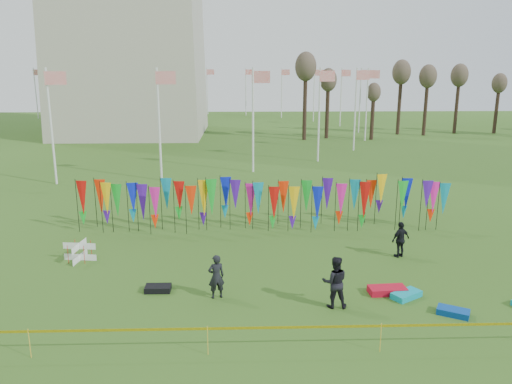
{
  "coord_description": "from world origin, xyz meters",
  "views": [
    {
      "loc": [
        -0.98,
        -14.77,
        7.95
      ],
      "look_at": [
        -0.33,
        6.0,
        2.78
      ],
      "focal_mm": 35.0,
      "sensor_mm": 36.0,
      "label": 1
    }
  ],
  "objects_px": {
    "box_kite": "(80,252)",
    "kite_bag_red": "(387,290)",
    "person_mid": "(335,282)",
    "person_left": "(216,277)",
    "kite_bag_black": "(158,288)",
    "person_right": "(401,239)",
    "kite_bag_blue": "(453,312)",
    "kite_bag_turquoise": "(406,295)"
  },
  "relations": [
    {
      "from": "box_kite",
      "to": "kite_bag_red",
      "type": "relative_size",
      "value": 0.6
    },
    {
      "from": "person_mid",
      "to": "kite_bag_red",
      "type": "relative_size",
      "value": 1.35
    },
    {
      "from": "person_left",
      "to": "kite_bag_black",
      "type": "xyz_separation_m",
      "value": [
        -2.17,
        0.59,
        -0.7
      ]
    },
    {
      "from": "person_mid",
      "to": "kite_bag_red",
      "type": "bearing_deg",
      "value": -152.77
    },
    {
      "from": "person_right",
      "to": "kite_bag_red",
      "type": "xyz_separation_m",
      "value": [
        -1.57,
        -3.58,
        -0.67
      ]
    },
    {
      "from": "person_right",
      "to": "person_mid",
      "type": "bearing_deg",
      "value": 24.6
    },
    {
      "from": "person_right",
      "to": "kite_bag_black",
      "type": "relative_size",
      "value": 1.69
    },
    {
      "from": "kite_bag_blue",
      "to": "kite_bag_turquoise",
      "type": "bearing_deg",
      "value": 131.04
    },
    {
      "from": "kite_bag_turquoise",
      "to": "kite_bag_blue",
      "type": "distance_m",
      "value": 1.74
    },
    {
      "from": "box_kite",
      "to": "person_mid",
      "type": "relative_size",
      "value": 0.44
    },
    {
      "from": "kite_bag_turquoise",
      "to": "person_mid",
      "type": "bearing_deg",
      "value": -167.61
    },
    {
      "from": "box_kite",
      "to": "kite_bag_black",
      "type": "distance_m",
      "value": 4.91
    },
    {
      "from": "kite_bag_blue",
      "to": "kite_bag_red",
      "type": "height_order",
      "value": "kite_bag_red"
    },
    {
      "from": "person_right",
      "to": "kite_bag_black",
      "type": "height_order",
      "value": "person_right"
    },
    {
      "from": "box_kite",
      "to": "kite_bag_black",
      "type": "height_order",
      "value": "box_kite"
    },
    {
      "from": "kite_bag_red",
      "to": "person_mid",
      "type": "bearing_deg",
      "value": -155.69
    },
    {
      "from": "box_kite",
      "to": "person_left",
      "type": "distance_m",
      "value": 7.03
    },
    {
      "from": "person_mid",
      "to": "kite_bag_red",
      "type": "distance_m",
      "value": 2.46
    },
    {
      "from": "person_right",
      "to": "kite_bag_red",
      "type": "distance_m",
      "value": 3.96
    },
    {
      "from": "box_kite",
      "to": "kite_bag_red",
      "type": "bearing_deg",
      "value": -16.4
    },
    {
      "from": "box_kite",
      "to": "person_mid",
      "type": "bearing_deg",
      "value": -24.36
    },
    {
      "from": "person_mid",
      "to": "kite_bag_black",
      "type": "bearing_deg",
      "value": -9.84
    },
    {
      "from": "person_right",
      "to": "person_left",
      "type": "bearing_deg",
      "value": -0.59
    },
    {
      "from": "person_mid",
      "to": "person_right",
      "type": "distance_m",
      "value": 5.85
    },
    {
      "from": "kite_bag_turquoise",
      "to": "kite_bag_black",
      "type": "distance_m",
      "value": 8.97
    },
    {
      "from": "person_mid",
      "to": "kite_bag_turquoise",
      "type": "bearing_deg",
      "value": -164.68
    },
    {
      "from": "person_right",
      "to": "box_kite",
      "type": "bearing_deg",
      "value": -26.23
    },
    {
      "from": "kite_bag_blue",
      "to": "person_mid",
      "type": "bearing_deg",
      "value": 169.46
    },
    {
      "from": "kite_bag_blue",
      "to": "kite_bag_red",
      "type": "distance_m",
      "value": 2.4
    },
    {
      "from": "kite_bag_red",
      "to": "kite_bag_black",
      "type": "xyz_separation_m",
      "value": [
        -8.35,
        0.45,
        -0.02
      ]
    },
    {
      "from": "box_kite",
      "to": "kite_bag_turquoise",
      "type": "xyz_separation_m",
      "value": [
        12.71,
        -3.94,
        -0.29
      ]
    },
    {
      "from": "person_left",
      "to": "kite_bag_black",
      "type": "height_order",
      "value": "person_left"
    },
    {
      "from": "person_mid",
      "to": "kite_bag_blue",
      "type": "xyz_separation_m",
      "value": [
        3.84,
        -0.71,
        -0.8
      ]
    },
    {
      "from": "kite_bag_black",
      "to": "kite_bag_turquoise",
      "type": "bearing_deg",
      "value": -5.22
    },
    {
      "from": "kite_bag_turquoise",
      "to": "kite_bag_blue",
      "type": "relative_size",
      "value": 1.1
    },
    {
      "from": "kite_bag_turquoise",
      "to": "kite_bag_red",
      "type": "distance_m",
      "value": 0.68
    },
    {
      "from": "kite_bag_blue",
      "to": "person_right",
      "type": "bearing_deg",
      "value": 91.62
    },
    {
      "from": "kite_bag_turquoise",
      "to": "kite_bag_red",
      "type": "relative_size",
      "value": 0.82
    },
    {
      "from": "kite_bag_red",
      "to": "kite_bag_blue",
      "type": "bearing_deg",
      "value": -44.3
    },
    {
      "from": "person_mid",
      "to": "person_right",
      "type": "height_order",
      "value": "person_mid"
    },
    {
      "from": "kite_bag_red",
      "to": "kite_bag_turquoise",
      "type": "bearing_deg",
      "value": -32.4
    },
    {
      "from": "person_right",
      "to": "kite_bag_red",
      "type": "height_order",
      "value": "person_right"
    }
  ]
}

